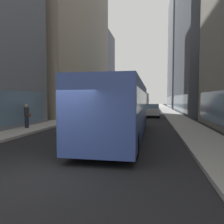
{
  "coord_description": "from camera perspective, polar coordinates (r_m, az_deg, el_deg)",
  "views": [
    {
      "loc": [
        2.97,
        -5.44,
        2.21
      ],
      "look_at": [
        0.48,
        7.77,
        1.4
      ],
      "focal_mm": 34.54,
      "sensor_mm": 36.0,
      "label": 1
    }
  ],
  "objects": [
    {
      "name": "car_white_van",
      "position": [
        43.74,
        3.1,
        1.63
      ],
      "size": [
        1.9,
        4.11,
        1.62
      ],
      "color": "silver",
      "rests_on": "ground"
    },
    {
      "name": "transit_bus",
      "position": [
        12.34,
        2.43,
        1.44
      ],
      "size": [
        2.78,
        11.53,
        3.05
      ],
      "color": "#33478C",
      "rests_on": "ground"
    },
    {
      "name": "sidewalk_right",
      "position": [
        40.59,
        14.52,
        0.32
      ],
      "size": [
        2.4,
        110.0,
        0.15
      ],
      "primitive_type": "cube",
      "color": "gray",
      "rests_on": "ground"
    },
    {
      "name": "car_red_coupe",
      "position": [
        41.09,
        8.21,
        1.48
      ],
      "size": [
        1.84,
        4.01,
        1.62
      ],
      "color": "red",
      "rests_on": "ground"
    },
    {
      "name": "ground_plane",
      "position": [
        40.61,
        6.47,
        0.31
      ],
      "size": [
        120.0,
        120.0,
        0.0
      ],
      "primitive_type": "plane",
      "color": "black"
    },
    {
      "name": "car_yellow_taxi",
      "position": [
        27.05,
        1.8,
        0.51
      ],
      "size": [
        1.82,
        4.44,
        1.62
      ],
      "color": "yellow",
      "rests_on": "ground"
    },
    {
      "name": "building_left_far",
      "position": [
        54.72,
        -5.28,
        10.96
      ],
      "size": [
        8.97,
        14.45,
        18.76
      ],
      "color": "slate",
      "rests_on": "ground"
    },
    {
      "name": "car_silver_sedan",
      "position": [
        27.23,
        10.31,
        0.48
      ],
      "size": [
        1.95,
        4.68,
        1.62
      ],
      "color": "#B7BABF",
      "rests_on": "ground"
    },
    {
      "name": "sidewalk_left",
      "position": [
        41.41,
        -1.42,
        0.49
      ],
      "size": [
        2.4,
        110.0,
        0.15
      ],
      "primitive_type": "cube",
      "color": "#9E9991",
      "rests_on": "ground"
    },
    {
      "name": "building_right_far",
      "position": [
        55.65,
        20.38,
        14.83
      ],
      "size": [
        10.03,
        15.29,
        26.8
      ],
      "color": "slate",
      "rests_on": "ground"
    },
    {
      "name": "pedestrian_with_handbag",
      "position": [
        16.55,
        -21.64,
        -0.94
      ],
      "size": [
        0.45,
        0.34,
        1.69
      ],
      "color": "#1E1E2D",
      "rests_on": "sidewalk_left"
    },
    {
      "name": "car_grey_wagon",
      "position": [
        48.62,
        5.76,
        1.8
      ],
      "size": [
        1.9,
        4.56,
        1.62
      ],
      "color": "slate",
      "rests_on": "ground"
    },
    {
      "name": "box_truck",
      "position": [
        34.44,
        7.74,
        2.52
      ],
      "size": [
        2.3,
        7.5,
        3.05
      ],
      "color": "#19519E",
      "rests_on": "ground"
    },
    {
      "name": "dalmatian_dog",
      "position": [
        8.96,
        -12.34,
        -7.55
      ],
      "size": [
        0.22,
        0.96,
        0.72
      ],
      "color": "white",
      "rests_on": "ground"
    }
  ]
}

